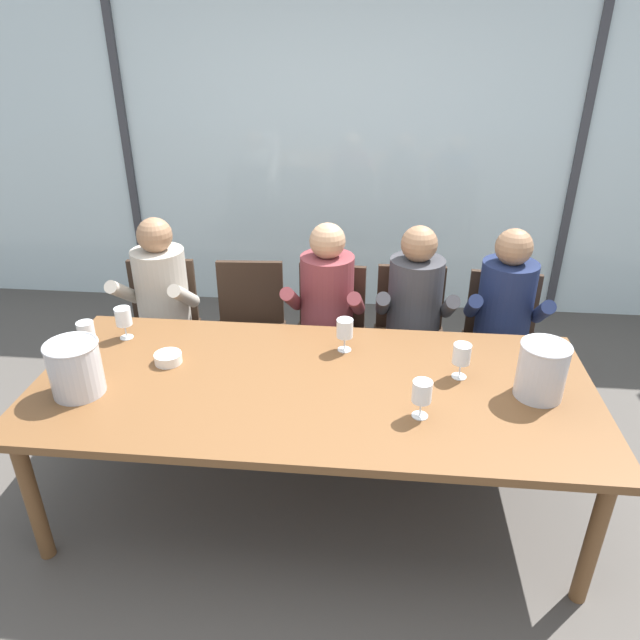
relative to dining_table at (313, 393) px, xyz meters
The scene contains 23 objects.
ground 1.20m from the dining_table, 90.00° to the left, with size 14.00×14.00×0.00m, color #4C4742.
window_glass_panel 2.48m from the dining_table, 90.00° to the left, with size 7.80×0.03×2.60m, color silver.
window_mullion_left 3.02m from the dining_table, 126.41° to the left, with size 0.06×0.06×2.60m, color #38383D.
window_mullion_right 3.02m from the dining_table, 53.59° to the left, with size 0.06×0.06×2.60m, color #38383D.
hillside_vineyard 6.70m from the dining_table, 90.00° to the left, with size 13.80×2.40×2.15m, color #568942.
dining_table is the anchor object (origin of this frame).
chair_near_curtain 1.44m from the dining_table, 138.35° to the left, with size 0.49×0.49×0.88m.
chair_left_of_center 1.12m from the dining_table, 117.48° to the left, with size 0.47×0.47×0.88m.
chair_center 0.99m from the dining_table, 90.21° to the left, with size 0.48×0.48×0.88m.
chair_right_of_center 1.14m from the dining_table, 63.71° to the left, with size 0.44×0.44×0.88m.
chair_near_window_right 1.43m from the dining_table, 42.49° to the left, with size 0.48×0.48×0.88m.
person_beige_jumper 1.34m from the dining_table, 141.07° to the left, with size 0.48×0.62×1.20m.
person_maroon_top 0.84m from the dining_table, 91.20° to the left, with size 0.48×0.63×1.20m.
person_charcoal_jacket 0.98m from the dining_table, 58.74° to the left, with size 0.46×0.61×1.20m.
person_navy_polo 1.33m from the dining_table, 39.26° to the left, with size 0.49×0.63×1.20m.
ice_bucket_primary 1.07m from the dining_table, behind, with size 0.24×0.24×0.25m.
ice_bucket_secondary 1.03m from the dining_table, ahead, with size 0.22×0.22×0.26m.
tasting_bowl 0.74m from the dining_table, behind, with size 0.13×0.13×0.05m, color silver.
wine_glass_by_left_taster 0.55m from the dining_table, 23.43° to the right, with size 0.08×0.08×0.17m.
wine_glass_near_bucket 1.10m from the dining_table, 161.93° to the left, with size 0.08×0.08×0.17m.
wine_glass_center_pour 1.18m from the dining_table, behind, with size 0.08×0.08×0.17m.
wine_glass_by_right_taster 0.39m from the dining_table, 68.06° to the left, with size 0.08×0.08×0.17m.
wine_glass_spare_empty 0.72m from the dining_table, ahead, with size 0.08×0.08×0.17m.
Camera 1 is at (0.26, -2.29, 2.24)m, focal length 33.07 mm.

